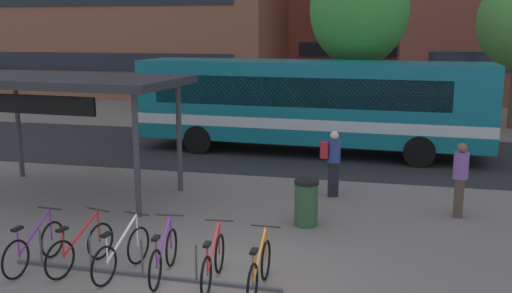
% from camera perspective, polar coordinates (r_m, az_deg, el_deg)
% --- Properties ---
extents(bus_lane_asphalt, '(80.00, 7.20, 0.01)m').
position_cam_1_polar(bus_lane_asphalt, '(20.27, 4.83, -0.58)').
color(bus_lane_asphalt, '#232326').
rests_on(bus_lane_asphalt, ground).
extents(city_bus, '(12.13, 3.11, 3.20)m').
position_cam_1_polar(city_bus, '(19.94, 5.60, 4.36)').
color(city_bus, '#0F6070').
rests_on(city_bus, ground).
extents(bike_rack, '(5.03, 0.17, 0.70)m').
position_cam_1_polar(bike_rack, '(10.49, -11.24, -12.16)').
color(bike_rack, '#47474C').
rests_on(bike_rack, ground).
extents(parked_bicycle_purple_0, '(0.52, 1.72, 0.99)m').
position_cam_1_polar(parked_bicycle_purple_0, '(11.31, -21.19, -9.36)').
color(parked_bicycle_purple_0, black).
rests_on(parked_bicycle_purple_0, ground).
extents(parked_bicycle_red_1, '(0.60, 1.68, 0.99)m').
position_cam_1_polar(parked_bicycle_red_1, '(10.98, -17.07, -9.70)').
color(parked_bicycle_red_1, black).
rests_on(parked_bicycle_red_1, ground).
extents(parked_bicycle_white_2, '(0.52, 1.71, 0.99)m').
position_cam_1_polar(parked_bicycle_white_2, '(10.56, -13.23, -10.36)').
color(parked_bicycle_white_2, black).
rests_on(parked_bicycle_white_2, ground).
extents(parked_bicycle_purple_3, '(0.52, 1.72, 0.99)m').
position_cam_1_polar(parked_bicycle_purple_3, '(10.29, -9.20, -10.79)').
color(parked_bicycle_purple_3, black).
rests_on(parked_bicycle_purple_3, ground).
extents(parked_bicycle_red_4, '(0.52, 1.72, 0.99)m').
position_cam_1_polar(parked_bicycle_red_4, '(9.93, -4.30, -11.52)').
color(parked_bicycle_red_4, black).
rests_on(parked_bicycle_red_4, ground).
extents(parked_bicycle_orange_5, '(0.52, 1.72, 0.99)m').
position_cam_1_polar(parked_bicycle_orange_5, '(9.63, 0.34, -12.25)').
color(parked_bicycle_orange_5, black).
rests_on(parked_bicycle_orange_5, ground).
extents(transit_shelter, '(6.14, 3.54, 3.10)m').
position_cam_1_polar(transit_shelter, '(15.38, -18.44, 5.88)').
color(transit_shelter, '#38383D').
rests_on(transit_shelter, ground).
extents(commuter_red_pack_1, '(0.57, 0.41, 1.72)m').
position_cam_1_polar(commuter_red_pack_1, '(14.87, 7.62, -1.23)').
color(commuter_red_pack_1, black).
rests_on(commuter_red_pack_1, ground).
extents(commuter_olive_pack_2, '(0.36, 0.54, 1.75)m').
position_cam_1_polar(commuter_olive_pack_2, '(13.98, 19.69, -2.60)').
color(commuter_olive_pack_2, '#47382D').
rests_on(commuter_olive_pack_2, ground).
extents(trash_bin, '(0.55, 0.55, 1.03)m').
position_cam_1_polar(trash_bin, '(12.73, 5.03, -5.61)').
color(trash_bin, '#284C2D').
rests_on(trash_bin, ground).
extents(street_tree_0, '(3.72, 3.72, 7.25)m').
position_cam_1_polar(street_tree_0, '(22.42, 10.25, 13.39)').
color(street_tree_0, brown).
rests_on(street_tree_0, ground).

